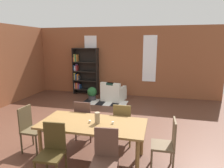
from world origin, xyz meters
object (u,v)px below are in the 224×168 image
Objects in this scene: dining_chair_head_right at (167,143)px; vase_on_table at (97,118)px; dining_chair_near_right at (105,157)px; potted_plant_by_shelf at (92,93)px; bookshelf_tall at (84,71)px; dining_chair_near_left at (52,150)px; dining_chair_far_right at (123,123)px; dining_chair_far_left at (84,119)px; armchair_white at (113,93)px; dining_chair_head_left at (30,127)px; dining_table at (93,127)px.

vase_on_table is at bearing -179.90° from dining_chair_head_right.
potted_plant_by_shelf is at bearing 111.92° from dining_chair_near_right.
dining_chair_head_right is 4.79m from potted_plant_by_shelf.
potted_plant_by_shelf is at bearing -52.41° from bookshelf_tall.
vase_on_table reaches higher than dining_chair_near_right.
dining_chair_head_right is 1.00× the size of dining_chair_near_left.
vase_on_table is at bearing 51.41° from dining_chair_near_left.
bookshelf_tall is at bearing 125.95° from dining_chair_head_right.
dining_chair_near_right is at bearing -68.08° from potted_plant_by_shelf.
dining_chair_near_left is 0.47× the size of bookshelf_tall.
dining_chair_far_right and dining_chair_near_left have the same top height.
bookshelf_tall is (-1.62, 4.07, 0.50)m from dining_chair_far_left.
potted_plant_by_shelf is at bearing 106.55° from dining_chair_far_left.
armchair_white is (-0.11, 3.36, -0.23)m from dining_chair_far_left.
dining_chair_head_right is (1.83, -0.69, 0.00)m from dining_chair_far_left.
bookshelf_tall reaches higher than dining_chair_far_right.
dining_chair_head_left is 1.00× the size of dining_chair_far_right.
dining_chair_near_right is at bearing -77.98° from armchair_white.
dining_chair_near_right is 1.17m from dining_chair_head_right.
dining_chair_head_left and dining_chair_far_right have the same top height.
dining_table is 4.15m from potted_plant_by_shelf.
bookshelf_tall reaches higher than dining_chair_near_right.
armchair_white is (-1.02, 3.36, -0.23)m from dining_chair_far_right.
vase_on_table is 0.22× the size of dining_chair_far_right.
dining_chair_near_left is (-0.91, 0.00, 0.00)m from dining_chair_near_right.
dining_chair_far_right is at bearing -59.85° from potted_plant_by_shelf.
dining_chair_head_right is at bearing -54.42° from potted_plant_by_shelf.
dining_table is 0.85m from dining_chair_far_right.
dining_table is 2.12× the size of dining_chair_head_right.
dining_chair_near_left is at bearing 179.99° from dining_chair_near_right.
dining_chair_head_right is (1.38, 0.00, -0.16)m from dining_table.
vase_on_table is 0.22× the size of dining_chair_far_left.
dining_chair_far_left is at bearing -88.04° from armchair_white.
bookshelf_tall reaches higher than vase_on_table.
potted_plant_by_shelf is (-1.85, 4.59, -0.24)m from dining_chair_near_right.
armchair_white is (-0.57, 4.06, -0.40)m from dining_table.
dining_table reaches higher than armchair_white.
dining_chair_near_right reaches higher than potted_plant_by_shelf.
dining_chair_head_right is at bearing -36.87° from dining_chair_far_right.
dining_chair_head_left is (-1.83, 0.70, 0.00)m from dining_chair_near_right.
vase_on_table is 1.33m from dining_chair_head_right.
dining_table is at bearing -123.08° from dining_chair_far_right.
dining_chair_far_left is (-0.45, 0.70, -0.16)m from dining_table.
dining_chair_near_right is at bearing -20.96° from dining_chair_head_left.
dining_table is at bearing 180.00° from vase_on_table.
dining_chair_head_left is 1.01× the size of armchair_white.
vase_on_table is 0.86m from dining_chair_far_right.
dining_chair_far_right is (0.01, 1.39, 0.00)m from dining_chair_near_right.
dining_chair_head_right is 1.00× the size of dining_chair_far_right.
dining_chair_far_right reaches higher than potted_plant_by_shelf.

